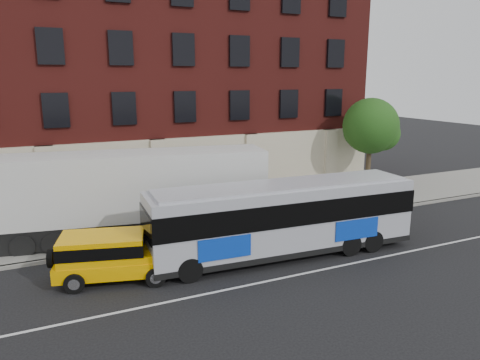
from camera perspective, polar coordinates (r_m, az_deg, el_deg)
name	(u,v)px	position (r m, az deg, el deg)	size (l,w,h in m)	color
ground	(246,293)	(17.01, 0.77, -13.91)	(120.00, 120.00, 0.00)	black
sidewalk	(174,221)	(24.81, -8.30, -5.12)	(60.00, 6.00, 0.15)	gray
kerb	(192,239)	(22.10, -6.03, -7.31)	(60.00, 0.25, 0.15)	gray
lane_line	(240,287)	(17.41, 0.04, -13.23)	(60.00, 0.12, 0.01)	silver
building	(135,78)	(31.31, -13.05, 12.35)	(30.00, 12.10, 15.00)	maroon
street_tree	(371,128)	(30.87, 16.10, 6.27)	(3.60, 3.60, 6.20)	#3A2D1D
city_bus	(284,216)	(19.75, 5.48, -4.52)	(11.94, 3.19, 3.24)	#9FA1A9
yellow_suv	(111,254)	(18.26, -15.88, -8.91)	(4.89, 2.95, 1.82)	#F4AA00
shipping_container	(133,197)	(22.16, -13.28, -2.10)	(12.88, 4.72, 4.21)	black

